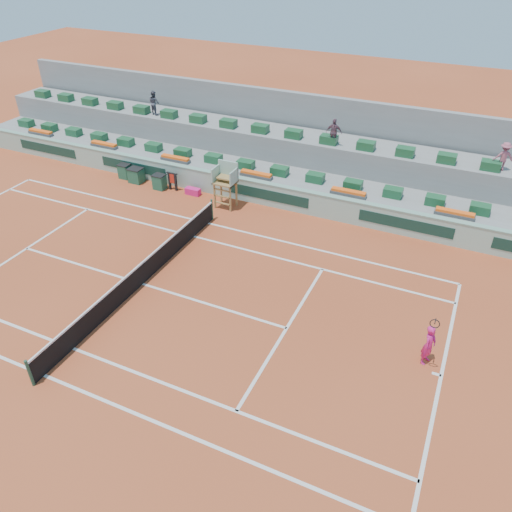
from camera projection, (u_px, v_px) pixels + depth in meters
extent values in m
plane|color=#983B1D|center=(143.00, 284.00, 20.55)|extent=(90.00, 90.00, 0.00)
cube|color=gray|center=(253.00, 172.00, 28.26)|extent=(36.00, 4.00, 1.20)
cube|color=gray|center=(264.00, 151.00, 29.08)|extent=(36.00, 2.40, 2.60)
cube|color=gray|center=(275.00, 127.00, 29.78)|extent=(36.00, 0.40, 4.40)
cube|color=#D91C71|center=(193.00, 191.00, 27.17)|extent=(0.83, 0.37, 0.37)
imported|color=#484854|center=(154.00, 103.00, 30.10)|extent=(0.82, 0.72, 1.41)
imported|color=#6A4654|center=(334.00, 132.00, 25.88)|extent=(0.87, 0.43, 1.43)
imported|color=#A45262|center=(504.00, 156.00, 23.30)|extent=(1.00, 0.75, 1.37)
cube|color=silver|center=(441.00, 376.00, 16.41)|extent=(0.12, 10.97, 0.01)
cube|color=silver|center=(44.00, 375.00, 16.42)|extent=(23.77, 0.12, 0.01)
cube|color=silver|center=(208.00, 223.00, 24.67)|extent=(23.77, 0.12, 0.01)
cube|color=silver|center=(73.00, 348.00, 17.45)|extent=(23.77, 0.12, 0.01)
cube|color=silver|center=(194.00, 236.00, 23.64)|extent=(23.77, 0.12, 0.01)
cube|color=silver|center=(27.00, 248.00, 22.78)|extent=(0.12, 8.23, 0.01)
cube|color=silver|center=(287.00, 328.00, 18.32)|extent=(0.12, 8.23, 0.01)
cube|color=silver|center=(143.00, 284.00, 20.55)|extent=(12.80, 0.12, 0.01)
cube|color=silver|center=(437.00, 374.00, 16.46)|extent=(0.30, 0.12, 0.01)
cube|color=black|center=(141.00, 275.00, 20.29)|extent=(0.03, 11.87, 0.92)
cube|color=silver|center=(140.00, 265.00, 20.02)|extent=(0.06, 11.87, 0.07)
cylinder|color=#1D4531|center=(30.00, 373.00, 15.78)|extent=(0.10, 0.10, 1.10)
cylinder|color=#1D4531|center=(212.00, 209.00, 24.71)|extent=(0.10, 0.10, 1.10)
cube|color=#94BAA8|center=(235.00, 188.00, 26.61)|extent=(36.00, 0.30, 1.20)
cube|color=gray|center=(235.00, 177.00, 26.26)|extent=(36.00, 0.34, 0.06)
cube|color=#123329|center=(48.00, 149.00, 30.99)|extent=(4.40, 0.02, 0.56)
cube|color=#123329|center=(133.00, 167.00, 28.72)|extent=(4.40, 0.02, 0.56)
cube|color=#123329|center=(268.00, 195.00, 25.76)|extent=(4.40, 0.02, 0.56)
cube|color=#123329|center=(405.00, 224.00, 23.33)|extent=(4.40, 0.02, 0.56)
cube|color=olive|center=(215.00, 196.00, 25.63)|extent=(0.08, 0.08, 1.35)
cube|color=olive|center=(230.00, 200.00, 25.32)|extent=(0.08, 0.08, 1.35)
cube|color=olive|center=(221.00, 191.00, 26.16)|extent=(0.08, 0.08, 1.35)
cube|color=olive|center=(236.00, 194.00, 25.85)|extent=(0.08, 0.08, 1.35)
cube|color=olive|center=(225.00, 182.00, 25.34)|extent=(1.10, 0.90, 0.08)
cube|color=#94BAA8|center=(228.00, 170.00, 25.34)|extent=(1.10, 0.08, 1.00)
cube|color=#94BAA8|center=(216.00, 174.00, 25.32)|extent=(0.06, 0.90, 0.80)
cube|color=#94BAA8|center=(234.00, 178.00, 24.96)|extent=(0.06, 0.90, 0.80)
cube|color=olive|center=(226.00, 177.00, 25.28)|extent=(0.80, 0.60, 0.08)
cube|color=olive|center=(223.00, 203.00, 25.66)|extent=(0.90, 0.08, 0.06)
cube|color=olive|center=(222.00, 196.00, 25.43)|extent=(0.90, 0.08, 0.06)
cube|color=olive|center=(222.00, 190.00, 25.24)|extent=(0.90, 0.08, 0.06)
cube|color=#1B512C|center=(26.00, 123.00, 32.70)|extent=(0.90, 0.60, 0.44)
cube|color=#1B512C|center=(50.00, 127.00, 32.00)|extent=(0.90, 0.60, 0.44)
cube|color=#1B512C|center=(74.00, 132.00, 31.31)|extent=(0.90, 0.60, 0.44)
cube|color=#1B512C|center=(99.00, 137.00, 30.61)|extent=(0.90, 0.60, 0.44)
cube|color=#1B512C|center=(126.00, 142.00, 29.91)|extent=(0.90, 0.60, 0.44)
cube|color=#1B512C|center=(154.00, 147.00, 29.22)|extent=(0.90, 0.60, 0.44)
cube|color=#1B512C|center=(183.00, 152.00, 28.52)|extent=(0.90, 0.60, 0.44)
cube|color=#1B512C|center=(213.00, 158.00, 27.83)|extent=(0.90, 0.60, 0.44)
cube|color=#1B512C|center=(246.00, 164.00, 27.13)|extent=(0.90, 0.60, 0.44)
cube|color=#1B512C|center=(280.00, 171.00, 26.43)|extent=(0.90, 0.60, 0.44)
cube|color=#1B512C|center=(315.00, 178.00, 25.74)|extent=(0.90, 0.60, 0.44)
cube|color=#1B512C|center=(353.00, 185.00, 25.04)|extent=(0.90, 0.60, 0.44)
cube|color=#1B512C|center=(393.00, 192.00, 24.34)|extent=(0.90, 0.60, 0.44)
cube|color=#1B512C|center=(435.00, 200.00, 23.65)|extent=(0.90, 0.60, 0.44)
cube|color=#1B512C|center=(480.00, 209.00, 22.95)|extent=(0.90, 0.60, 0.44)
cube|color=#1B512C|center=(43.00, 94.00, 33.35)|extent=(0.90, 0.60, 0.44)
cube|color=#1B512C|center=(66.00, 97.00, 32.65)|extent=(0.90, 0.60, 0.44)
cube|color=#1B512C|center=(90.00, 101.00, 31.95)|extent=(0.90, 0.60, 0.44)
cube|color=#1B512C|center=(115.00, 105.00, 31.26)|extent=(0.90, 0.60, 0.44)
cube|color=#1B512C|center=(142.00, 109.00, 30.56)|extent=(0.90, 0.60, 0.44)
cube|color=#1B512C|center=(169.00, 114.00, 29.87)|extent=(0.90, 0.60, 0.44)
cube|color=#1B512C|center=(198.00, 119.00, 29.17)|extent=(0.90, 0.60, 0.44)
cube|color=#1B512C|center=(228.00, 123.00, 28.47)|extent=(0.90, 0.60, 0.44)
cube|color=#1B512C|center=(260.00, 128.00, 27.78)|extent=(0.90, 0.60, 0.44)
cube|color=#1B512C|center=(294.00, 134.00, 27.08)|extent=(0.90, 0.60, 0.44)
cube|color=#1B512C|center=(329.00, 139.00, 26.38)|extent=(0.90, 0.60, 0.44)
cube|color=#1B512C|center=(366.00, 145.00, 25.69)|extent=(0.90, 0.60, 0.44)
cube|color=#1B512C|center=(405.00, 152.00, 24.99)|extent=(0.90, 0.60, 0.44)
cube|color=#1B512C|center=(447.00, 158.00, 24.29)|extent=(0.90, 0.60, 0.44)
cube|color=#1B512C|center=(491.00, 165.00, 23.60)|extent=(0.90, 0.60, 0.44)
cube|color=#4C4C4C|center=(41.00, 133.00, 31.48)|extent=(1.80, 0.36, 0.16)
cube|color=#FF5A15|center=(40.00, 131.00, 31.40)|extent=(1.70, 0.32, 0.12)
cube|color=#4C4C4C|center=(104.00, 146.00, 29.74)|extent=(1.80, 0.36, 0.16)
cube|color=#FF5A15|center=(104.00, 144.00, 29.66)|extent=(1.70, 0.32, 0.12)
cube|color=#4C4C4C|center=(175.00, 160.00, 28.00)|extent=(1.80, 0.36, 0.16)
cube|color=#FF5A15|center=(175.00, 157.00, 27.92)|extent=(1.70, 0.32, 0.12)
cube|color=#4C4C4C|center=(256.00, 176.00, 26.26)|extent=(1.80, 0.36, 0.16)
cube|color=#FF5A15|center=(256.00, 173.00, 26.18)|extent=(1.70, 0.32, 0.12)
cube|color=#4C4C4C|center=(348.00, 194.00, 24.52)|extent=(1.80, 0.36, 0.16)
cube|color=#FF5A15|center=(349.00, 191.00, 24.44)|extent=(1.70, 0.32, 0.12)
cube|color=#4C4C4C|center=(455.00, 215.00, 22.77)|extent=(1.80, 0.36, 0.16)
cube|color=#FF5A15|center=(455.00, 212.00, 22.70)|extent=(1.70, 0.32, 0.12)
cube|color=#1B513A|center=(159.00, 182.00, 27.63)|extent=(0.64, 0.55, 0.80)
cube|color=black|center=(159.00, 175.00, 27.39)|extent=(0.68, 0.58, 0.04)
cube|color=#1B513A|center=(136.00, 176.00, 28.34)|extent=(0.75, 0.65, 0.80)
cube|color=black|center=(135.00, 169.00, 28.11)|extent=(0.80, 0.69, 0.04)
cube|color=#1B513A|center=(125.00, 172.00, 28.80)|extent=(0.62, 0.53, 0.80)
cube|color=black|center=(124.00, 165.00, 28.57)|extent=(0.66, 0.57, 0.04)
cube|color=black|center=(170.00, 181.00, 27.52)|extent=(0.11, 0.11, 1.00)
cube|color=black|center=(176.00, 182.00, 27.38)|extent=(0.11, 0.11, 1.00)
cube|color=black|center=(172.00, 173.00, 27.17)|extent=(0.67, 0.09, 0.06)
cube|color=red|center=(172.00, 178.00, 27.33)|extent=(0.49, 0.04, 0.56)
imported|color=#D91C71|center=(429.00, 345.00, 16.52)|extent=(0.52, 0.65, 1.53)
cylinder|color=black|center=(435.00, 321.00, 15.58)|extent=(0.03, 0.35, 0.09)
torus|color=black|center=(435.00, 324.00, 15.37)|extent=(0.31, 0.08, 0.31)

